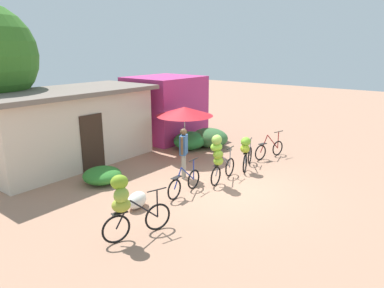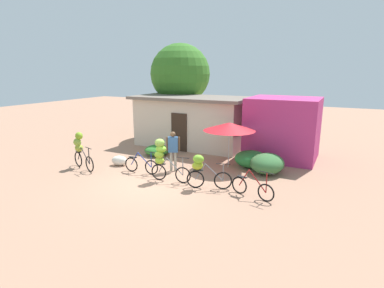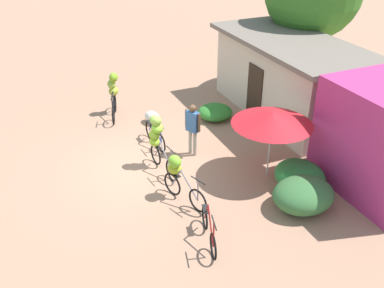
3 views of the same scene
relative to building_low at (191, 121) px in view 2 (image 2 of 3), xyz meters
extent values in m
plane|color=#A4785F|center=(1.50, -5.83, -1.40)|extent=(60.00, 60.00, 0.00)
cube|color=beige|center=(0.00, 0.00, -0.10)|extent=(5.90, 2.62, 2.61)
cube|color=#72665B|center=(0.00, 0.00, 1.28)|extent=(6.40, 3.12, 0.16)
cube|color=#332319|center=(0.00, -1.33, -0.40)|extent=(0.90, 0.06, 2.00)
cube|color=#B53174|center=(5.04, -0.16, 0.05)|extent=(3.20, 2.80, 2.91)
cylinder|color=brown|center=(-1.81, 2.10, 0.01)|extent=(0.27, 0.27, 2.82)
sphere|color=#357123|center=(-1.81, 2.10, 2.53)|extent=(3.70, 3.70, 3.70)
ellipsoid|color=#2F782A|center=(-0.59, -2.55, -1.15)|extent=(1.22, 1.24, 0.51)
ellipsoid|color=#297D37|center=(4.18, -2.34, -1.04)|extent=(1.47, 1.32, 0.74)
ellipsoid|color=#376937|center=(4.99, -2.82, -0.99)|extent=(1.37, 1.64, 0.82)
cylinder|color=beige|center=(3.29, -2.80, -0.45)|extent=(0.04, 0.04, 1.91)
cone|color=red|center=(3.29, -2.80, 0.41)|extent=(2.23, 2.23, 0.35)
torus|color=black|center=(-1.66, -6.03, -1.07)|extent=(0.65, 0.26, 0.67)
torus|color=black|center=(-2.65, -5.70, -1.07)|extent=(0.65, 0.26, 0.67)
cylinder|color=black|center=(-2.48, -5.76, -0.77)|extent=(0.39, 0.16, 0.61)
cylinder|color=black|center=(-1.99, -5.92, -0.77)|extent=(0.68, 0.25, 0.62)
cylinder|color=black|center=(-1.66, -6.03, -0.37)|extent=(0.48, 0.18, 0.03)
cylinder|color=black|center=(-1.66, -6.03, -0.72)|extent=(0.04, 0.04, 0.69)
cube|color=black|center=(-2.55, -5.74, -0.70)|extent=(0.39, 0.24, 0.02)
ellipsoid|color=#95A333|center=(-2.51, -5.74, -0.53)|extent=(0.54, 0.52, 0.32)
ellipsoid|color=#88A93A|center=(-2.53, -5.79, -0.27)|extent=(0.37, 0.30, 0.33)
ellipsoid|color=#7AA524|center=(-2.49, -5.71, 0.00)|extent=(0.49, 0.46, 0.33)
torus|color=black|center=(0.84, -5.15, -1.10)|extent=(0.62, 0.09, 0.61)
torus|color=black|center=(-0.13, -5.21, -1.10)|extent=(0.62, 0.09, 0.61)
cylinder|color=navy|center=(0.04, -5.20, -0.82)|extent=(0.37, 0.06, 0.58)
cylinder|color=navy|center=(0.53, -5.17, -0.82)|extent=(0.66, 0.08, 0.59)
cylinder|color=black|center=(0.84, -5.15, -0.46)|extent=(0.50, 0.06, 0.03)
cylinder|color=navy|center=(0.84, -5.15, -0.78)|extent=(0.04, 0.04, 0.64)
cube|color=black|center=(-0.03, -5.21, -0.76)|extent=(0.37, 0.16, 0.02)
torus|color=black|center=(2.46, -5.44, -1.09)|extent=(0.64, 0.12, 0.63)
torus|color=black|center=(1.46, -5.55, -1.09)|extent=(0.64, 0.12, 0.63)
cylinder|color=slate|center=(1.63, -5.53, -0.78)|extent=(0.38, 0.08, 0.63)
cylinder|color=slate|center=(2.13, -5.48, -0.78)|extent=(0.68, 0.11, 0.64)
cylinder|color=black|center=(2.46, -5.44, -0.41)|extent=(0.50, 0.09, 0.03)
cylinder|color=slate|center=(2.46, -5.44, -0.75)|extent=(0.04, 0.04, 0.68)
cube|color=black|center=(1.56, -5.54, -0.74)|extent=(0.37, 0.18, 0.02)
ellipsoid|color=#91BD2E|center=(1.53, -5.59, -0.60)|extent=(0.40, 0.33, 0.26)
ellipsoid|color=#83AB29|center=(1.52, -5.59, -0.38)|extent=(0.41, 0.34, 0.27)
ellipsoid|color=#81BF30|center=(1.55, -5.50, -0.16)|extent=(0.43, 0.35, 0.27)
ellipsoid|color=#82AD40|center=(1.52, -5.53, 0.08)|extent=(0.44, 0.39, 0.32)
torus|color=black|center=(4.02, -5.34, -1.08)|extent=(0.63, 0.26, 0.65)
torus|color=black|center=(3.09, -5.66, -1.08)|extent=(0.63, 0.26, 0.65)
cylinder|color=slate|center=(3.26, -5.60, -0.77)|extent=(0.37, 0.16, 0.63)
cylinder|color=slate|center=(3.72, -5.44, -0.77)|extent=(0.64, 0.25, 0.63)
cylinder|color=black|center=(4.02, -5.34, -0.46)|extent=(0.48, 0.19, 0.03)
cylinder|color=slate|center=(4.02, -5.34, -0.77)|extent=(0.04, 0.04, 0.62)
cube|color=black|center=(3.19, -5.63, -0.72)|extent=(0.39, 0.25, 0.02)
ellipsoid|color=#9BB227|center=(3.15, -5.61, -0.57)|extent=(0.52, 0.50, 0.29)
ellipsoid|color=#75B42C|center=(3.18, -5.61, -0.32)|extent=(0.42, 0.35, 0.32)
torus|color=black|center=(5.65, -5.70, -1.10)|extent=(0.60, 0.20, 0.60)
torus|color=black|center=(4.67, -5.44, -1.10)|extent=(0.60, 0.20, 0.60)
cylinder|color=maroon|center=(4.84, -5.49, -0.78)|extent=(0.38, 0.13, 0.66)
cylinder|color=maroon|center=(5.33, -5.61, -0.78)|extent=(0.67, 0.21, 0.67)
cylinder|color=black|center=(5.65, -5.70, -0.42)|extent=(0.49, 0.16, 0.03)
cylinder|color=maroon|center=(5.65, -5.70, -0.76)|extent=(0.04, 0.04, 0.68)
cube|color=black|center=(4.77, -5.47, -0.77)|extent=(0.38, 0.23, 0.02)
ellipsoid|color=silver|center=(-1.15, -4.76, -1.18)|extent=(0.79, 0.62, 0.44)
cylinder|color=gray|center=(1.30, -4.36, -0.99)|extent=(0.11, 0.11, 0.82)
cylinder|color=gray|center=(1.46, -4.27, -0.99)|extent=(0.11, 0.11, 0.82)
cube|color=#33598C|center=(1.38, -4.32, -0.26)|extent=(0.45, 0.36, 0.65)
cylinder|color=brown|center=(1.16, -4.43, -0.23)|extent=(0.08, 0.08, 0.58)
cylinder|color=brown|center=(1.61, -4.20, -0.23)|extent=(0.08, 0.08, 0.58)
sphere|color=brown|center=(1.38, -4.32, 0.17)|extent=(0.22, 0.22, 0.22)
camera|label=1|loc=(-7.04, -11.29, 2.82)|focal=32.53mm
camera|label=2|loc=(7.73, -15.06, 2.74)|focal=28.83mm
camera|label=3|loc=(12.00, -9.00, 5.58)|focal=40.44mm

